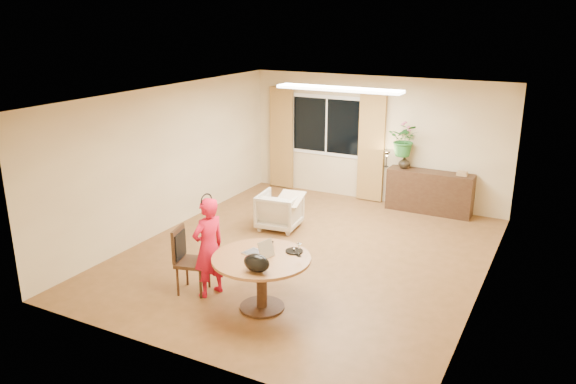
% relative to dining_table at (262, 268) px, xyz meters
% --- Properties ---
extents(floor, '(6.50, 6.50, 0.00)m').
position_rel_dining_table_xyz_m(floor, '(-0.24, 1.86, -0.58)').
color(floor, brown).
rests_on(floor, ground).
extents(ceiling, '(6.50, 6.50, 0.00)m').
position_rel_dining_table_xyz_m(ceiling, '(-0.24, 1.86, 2.02)').
color(ceiling, white).
rests_on(ceiling, wall_back).
extents(wall_back, '(5.50, 0.00, 5.50)m').
position_rel_dining_table_xyz_m(wall_back, '(-0.24, 5.11, 0.72)').
color(wall_back, tan).
rests_on(wall_back, floor).
extents(wall_left, '(0.00, 6.50, 6.50)m').
position_rel_dining_table_xyz_m(wall_left, '(-2.99, 1.86, 0.72)').
color(wall_left, tan).
rests_on(wall_left, floor).
extents(wall_right, '(0.00, 6.50, 6.50)m').
position_rel_dining_table_xyz_m(wall_right, '(2.51, 1.86, 0.72)').
color(wall_right, tan).
rests_on(wall_right, floor).
extents(window, '(1.70, 0.03, 1.30)m').
position_rel_dining_table_xyz_m(window, '(-1.34, 5.09, 0.92)').
color(window, white).
rests_on(window, wall_back).
extents(curtain_left, '(0.55, 0.08, 2.25)m').
position_rel_dining_table_xyz_m(curtain_left, '(-2.39, 5.02, 0.56)').
color(curtain_left, brown).
rests_on(curtain_left, wall_back).
extents(curtain_right, '(0.55, 0.08, 2.25)m').
position_rel_dining_table_xyz_m(curtain_right, '(-0.29, 5.02, 0.56)').
color(curtain_right, brown).
rests_on(curtain_right, wall_back).
extents(ceiling_panel, '(2.20, 0.35, 0.05)m').
position_rel_dining_table_xyz_m(ceiling_panel, '(-0.24, 3.06, 1.98)').
color(ceiling_panel, white).
rests_on(ceiling_panel, ceiling).
extents(dining_table, '(1.30, 1.30, 0.74)m').
position_rel_dining_table_xyz_m(dining_table, '(0.00, 0.00, 0.00)').
color(dining_table, brown).
rests_on(dining_table, floor).
extents(dining_chair, '(0.55, 0.52, 0.95)m').
position_rel_dining_table_xyz_m(dining_chair, '(-1.10, -0.04, -0.11)').
color(dining_chair, black).
rests_on(dining_chair, floor).
extents(child, '(0.59, 0.47, 1.42)m').
position_rel_dining_table_xyz_m(child, '(-0.84, 0.01, 0.13)').
color(child, red).
rests_on(child, floor).
extents(laptop, '(0.42, 0.33, 0.25)m').
position_rel_dining_table_xyz_m(laptop, '(-0.10, 0.05, 0.28)').
color(laptop, '#B7B7BC').
rests_on(laptop, dining_table).
extents(tumbler, '(0.09, 0.09, 0.12)m').
position_rel_dining_table_xyz_m(tumbler, '(-0.01, 0.27, 0.22)').
color(tumbler, white).
rests_on(tumbler, dining_table).
extents(wine_glass, '(0.08, 0.08, 0.18)m').
position_rel_dining_table_xyz_m(wine_glass, '(0.42, 0.25, 0.25)').
color(wine_glass, white).
rests_on(wine_glass, dining_table).
extents(pot_lid, '(0.28, 0.28, 0.04)m').
position_rel_dining_table_xyz_m(pot_lid, '(0.30, 0.35, 0.18)').
color(pot_lid, white).
rests_on(pot_lid, dining_table).
extents(handbag, '(0.38, 0.27, 0.23)m').
position_rel_dining_table_xyz_m(handbag, '(0.17, -0.40, 0.27)').
color(handbag, black).
rests_on(handbag, dining_table).
extents(armchair, '(0.80, 0.82, 0.67)m').
position_rel_dining_table_xyz_m(armchair, '(-1.21, 2.72, -0.25)').
color(armchair, '#C0AD98').
rests_on(armchair, floor).
extents(throw, '(0.51, 0.60, 0.03)m').
position_rel_dining_table_xyz_m(throw, '(-0.97, 2.68, 0.11)').
color(throw, beige).
rests_on(throw, armchair).
extents(sideboard, '(1.67, 0.41, 0.83)m').
position_rel_dining_table_xyz_m(sideboard, '(1.00, 4.87, -0.17)').
color(sideboard, black).
rests_on(sideboard, floor).
extents(vase, '(0.29, 0.29, 0.25)m').
position_rel_dining_table_xyz_m(vase, '(0.46, 4.87, 0.37)').
color(vase, black).
rests_on(vase, sideboard).
extents(bouquet, '(0.62, 0.55, 0.66)m').
position_rel_dining_table_xyz_m(bouquet, '(0.44, 4.87, 0.83)').
color(bouquet, '#3A6927').
rests_on(bouquet, vase).
extents(book_stack, '(0.24, 0.20, 0.08)m').
position_rel_dining_table_xyz_m(book_stack, '(1.59, 4.87, 0.29)').
color(book_stack, '#8F6C49').
rests_on(book_stack, sideboard).
extents(desk_lamp, '(0.17, 0.17, 0.33)m').
position_rel_dining_table_xyz_m(desk_lamp, '(0.11, 4.82, 0.41)').
color(desk_lamp, black).
rests_on(desk_lamp, sideboard).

